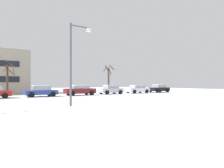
# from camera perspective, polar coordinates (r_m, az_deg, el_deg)

# --- Properties ---
(ground_plane) EXTENTS (120.00, 120.00, 0.00)m
(ground_plane) POSITION_cam_1_polar(r_m,az_deg,el_deg) (15.85, -29.75, -5.96)
(ground_plane) COLOR white
(street_lamp) EXTENTS (1.75, 0.36, 6.17)m
(street_lamp) POSITION_cam_1_polar(r_m,az_deg,el_deg) (14.97, -10.97, 8.03)
(street_lamp) COLOR #4C4F54
(street_lamp) RESTS_ON ground
(parked_car_blue) EXTENTS (4.01, 2.26, 1.44)m
(parked_car_blue) POSITION_cam_1_polar(r_m,az_deg,el_deg) (26.53, -20.06, -1.94)
(parked_car_blue) COLOR #283D93
(parked_car_blue) RESTS_ON ground
(parked_car_maroon) EXTENTS (4.46, 2.15, 1.46)m
(parked_car_maroon) POSITION_cam_1_polar(r_m,az_deg,el_deg) (28.40, -9.37, -1.76)
(parked_car_maroon) COLOR maroon
(parked_car_maroon) RESTS_ON ground
(parked_car_silver) EXTENTS (3.90, 2.23, 1.44)m
(parked_car_silver) POSITION_cam_1_polar(r_m,az_deg,el_deg) (31.22, -0.38, -1.61)
(parked_car_silver) COLOR silver
(parked_car_silver) RESTS_ON ground
(parked_car_white) EXTENTS (4.26, 2.19, 1.41)m
(parked_car_white) POSITION_cam_1_polar(r_m,az_deg,el_deg) (34.35, 7.44, -1.47)
(parked_car_white) COLOR white
(parked_car_white) RESTS_ON ground
(parked_car_black) EXTENTS (4.07, 2.22, 1.52)m
(parked_car_black) POSITION_cam_1_polar(r_m,az_deg,el_deg) (38.16, 13.59, -1.25)
(parked_car_black) COLOR black
(parked_car_black) RESTS_ON ground
(tree_far_left) EXTENTS (1.93, 1.96, 5.13)m
(tree_far_left) POSITION_cam_1_polar(r_m,az_deg,el_deg) (35.34, -1.01, 1.76)
(tree_far_left) COLOR #423326
(tree_far_left) RESTS_ON ground
(tree_far_mid) EXTENTS (1.55, 2.11, 4.78)m
(tree_far_mid) POSITION_cam_1_polar(r_m,az_deg,el_deg) (28.68, -28.19, 1.49)
(tree_far_mid) COLOR #423326
(tree_far_mid) RESTS_ON ground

